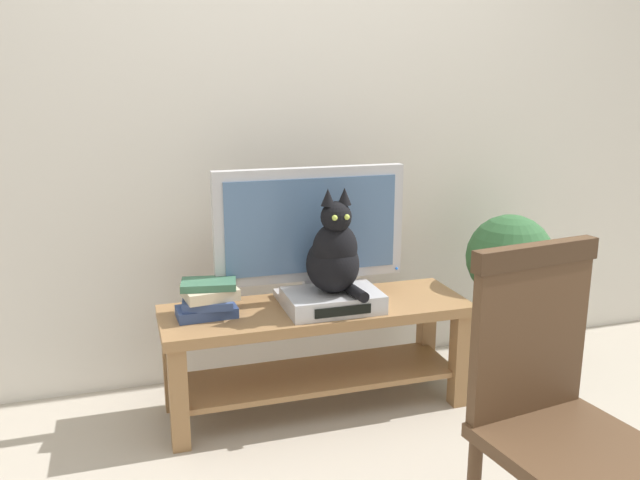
{
  "coord_description": "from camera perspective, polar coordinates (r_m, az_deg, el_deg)",
  "views": [
    {
      "loc": [
        -0.76,
        -1.98,
        1.4
      ],
      "look_at": [
        -0.01,
        0.46,
        0.76
      ],
      "focal_mm": 36.68,
      "sensor_mm": 36.0,
      "label": 1
    }
  ],
  "objects": [
    {
      "name": "ground_plane",
      "position": [
        2.54,
        3.42,
        -19.47
      ],
      "size": [
        12.0,
        12.0,
        0.0
      ],
      "primitive_type": "plane",
      "color": "#ADA393"
    },
    {
      "name": "back_wall",
      "position": [
        3.07,
        -2.93,
        14.01
      ],
      "size": [
        7.0,
        0.12,
        2.8
      ],
      "primitive_type": "cube",
      "color": "silver",
      "rests_on": "ground"
    },
    {
      "name": "tv_stand",
      "position": [
        2.81,
        -0.3,
        -8.38
      ],
      "size": [
        1.3,
        0.43,
        0.46
      ],
      "color": "olive",
      "rests_on": "ground"
    },
    {
      "name": "tv",
      "position": [
        2.75,
        -0.84,
        0.87
      ],
      "size": [
        0.82,
        0.2,
        0.57
      ],
      "color": "#B7B7BC",
      "rests_on": "tv_stand"
    },
    {
      "name": "media_box",
      "position": [
        2.71,
        1.1,
        -5.31
      ],
      "size": [
        0.39,
        0.27,
        0.08
      ],
      "color": "#BCBCC1",
      "rests_on": "tv_stand"
    },
    {
      "name": "cat",
      "position": [
        2.64,
        1.24,
        -1.27
      ],
      "size": [
        0.22,
        0.29,
        0.44
      ],
      "color": "black",
      "rests_on": "media_box"
    },
    {
      "name": "wooden_chair",
      "position": [
        1.93,
        19.59,
        -13.05
      ],
      "size": [
        0.46,
        0.47,
        0.96
      ],
      "color": "#513823",
      "rests_on": "ground"
    },
    {
      "name": "book_stack",
      "position": [
        2.66,
        -9.72,
        -5.03
      ],
      "size": [
        0.25,
        0.2,
        0.15
      ],
      "color": "#33477A",
      "rests_on": "tv_stand"
    },
    {
      "name": "potted_plant",
      "position": [
        3.17,
        16.11,
        -2.71
      ],
      "size": [
        0.4,
        0.4,
        0.79
      ],
      "color": "#47474C",
      "rests_on": "ground"
    }
  ]
}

